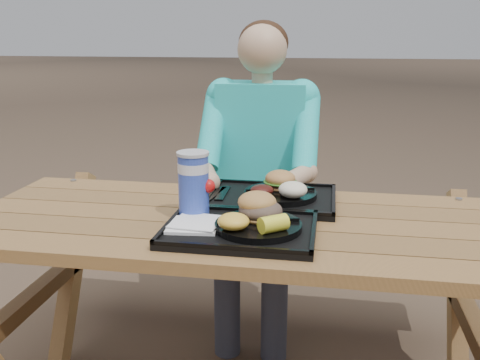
# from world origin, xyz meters

# --- Properties ---
(picnic_table) EXTENTS (1.80, 1.49, 0.75)m
(picnic_table) POSITION_xyz_m (0.00, 0.00, 0.38)
(picnic_table) COLOR #999999
(picnic_table) RESTS_ON ground
(tray_near) EXTENTS (0.45, 0.35, 0.02)m
(tray_near) POSITION_xyz_m (0.02, -0.14, 0.76)
(tray_near) COLOR black
(tray_near) RESTS_ON picnic_table
(tray_far) EXTENTS (0.45, 0.35, 0.02)m
(tray_far) POSITION_xyz_m (0.08, 0.19, 0.76)
(tray_far) COLOR black
(tray_far) RESTS_ON picnic_table
(plate_near) EXTENTS (0.26, 0.26, 0.02)m
(plate_near) POSITION_xyz_m (0.08, -0.14, 0.78)
(plate_near) COLOR black
(plate_near) RESTS_ON tray_near
(plate_far) EXTENTS (0.26, 0.26, 0.02)m
(plate_far) POSITION_xyz_m (0.11, 0.20, 0.78)
(plate_far) COLOR black
(plate_far) RESTS_ON tray_far
(napkin_stack) EXTENTS (0.16, 0.16, 0.02)m
(napkin_stack) POSITION_xyz_m (-0.12, -0.15, 0.78)
(napkin_stack) COLOR white
(napkin_stack) RESTS_ON tray_near
(soda_cup) EXTENTS (0.10, 0.10, 0.20)m
(soda_cup) POSITION_xyz_m (-0.14, -0.04, 0.87)
(soda_cup) COLOR #1633AC
(soda_cup) RESTS_ON tray_near
(condiment_bbq) EXTENTS (0.05, 0.05, 0.03)m
(condiment_bbq) POSITION_xyz_m (0.04, -0.01, 0.79)
(condiment_bbq) COLOR black
(condiment_bbq) RESTS_ON tray_near
(condiment_mustard) EXTENTS (0.05, 0.05, 0.03)m
(condiment_mustard) POSITION_xyz_m (0.07, -0.01, 0.79)
(condiment_mustard) COLOR yellow
(condiment_mustard) RESTS_ON tray_near
(sandwich) EXTENTS (0.12, 0.12, 0.13)m
(sandwich) POSITION_xyz_m (0.08, -0.10, 0.85)
(sandwich) COLOR #BD8342
(sandwich) RESTS_ON plate_near
(mac_cheese) EXTENTS (0.09, 0.09, 0.05)m
(mac_cheese) POSITION_xyz_m (0.02, -0.21, 0.81)
(mac_cheese) COLOR yellow
(mac_cheese) RESTS_ON plate_near
(corn_cob) EXTENTS (0.11, 0.11, 0.05)m
(corn_cob) POSITION_xyz_m (0.13, -0.21, 0.81)
(corn_cob) COLOR #FEF735
(corn_cob) RESTS_ON plate_near
(cutlery_far) EXTENTS (0.03, 0.17, 0.01)m
(cutlery_far) POSITION_xyz_m (-0.10, 0.19, 0.77)
(cutlery_far) COLOR black
(cutlery_far) RESTS_ON tray_far
(burger) EXTENTS (0.11, 0.11, 0.10)m
(burger) POSITION_xyz_m (0.11, 0.24, 0.84)
(burger) COLOR #BB7E42
(burger) RESTS_ON plate_far
(baked_beans) EXTENTS (0.08, 0.08, 0.04)m
(baked_beans) POSITION_xyz_m (0.05, 0.14, 0.81)
(baked_beans) COLOR #42110D
(baked_beans) RESTS_ON plate_far
(potato_salad) EXTENTS (0.10, 0.10, 0.06)m
(potato_salad) POSITION_xyz_m (0.16, 0.13, 0.82)
(potato_salad) COLOR white
(potato_salad) RESTS_ON plate_far
(diner) EXTENTS (0.48, 0.84, 1.28)m
(diner) POSITION_xyz_m (-0.02, 0.68, 0.64)
(diner) COLOR teal
(diner) RESTS_ON ground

